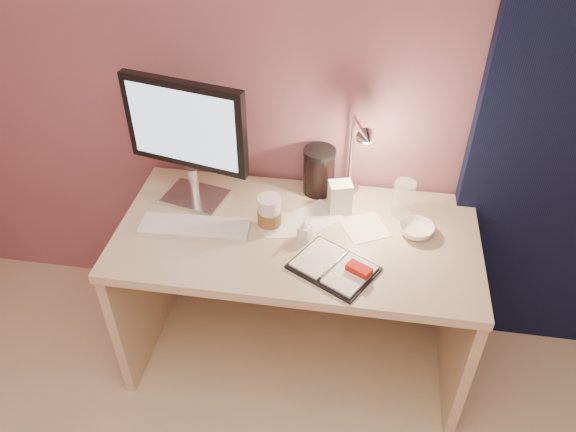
# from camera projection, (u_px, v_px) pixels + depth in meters

# --- Properties ---
(room) EXTENTS (3.50, 3.50, 3.50)m
(room) POSITION_uv_depth(u_px,v_px,m) (569.00, 120.00, 2.04)
(room) COLOR #C6B28E
(room) RESTS_ON ground
(desk) EXTENTS (1.40, 0.70, 0.73)m
(desk) POSITION_uv_depth(u_px,v_px,m) (299.00, 262.00, 2.37)
(desk) COLOR #C4B08A
(desk) RESTS_ON ground
(monitor) EXTENTS (0.50, 0.23, 0.53)m
(monitor) POSITION_uv_depth(u_px,v_px,m) (187.00, 132.00, 2.14)
(monitor) COLOR silver
(monitor) RESTS_ON desk
(keyboard) EXTENTS (0.43, 0.15, 0.02)m
(keyboard) POSITION_uv_depth(u_px,v_px,m) (194.00, 227.00, 2.19)
(keyboard) COLOR white
(keyboard) RESTS_ON desk
(planner) EXTENTS (0.35, 0.33, 0.04)m
(planner) POSITION_uv_depth(u_px,v_px,m) (336.00, 267.00, 2.01)
(planner) COLOR black
(planner) RESTS_ON desk
(paper_a) EXTENTS (0.22, 0.22, 0.00)m
(paper_a) POSITION_uv_depth(u_px,v_px,m) (317.00, 216.00, 2.25)
(paper_a) COLOR white
(paper_a) RESTS_ON desk
(paper_b) EXTENTS (0.18, 0.18, 0.00)m
(paper_b) POSITION_uv_depth(u_px,v_px,m) (286.00, 225.00, 2.21)
(paper_b) COLOR white
(paper_b) RESTS_ON desk
(paper_c) EXTENTS (0.22, 0.22, 0.00)m
(paper_c) POSITION_uv_depth(u_px,v_px,m) (365.00, 228.00, 2.19)
(paper_c) COLOR white
(paper_c) RESTS_ON desk
(coffee_cup) EXTENTS (0.09, 0.09, 0.15)m
(coffee_cup) POSITION_uv_depth(u_px,v_px,m) (269.00, 215.00, 2.15)
(coffee_cup) COLOR white
(coffee_cup) RESTS_ON desk
(clear_cup) EXTENTS (0.09, 0.09, 0.15)m
(clear_cup) POSITION_uv_depth(u_px,v_px,m) (403.00, 199.00, 2.22)
(clear_cup) COLOR white
(clear_cup) RESTS_ON desk
(bowl) EXTENTS (0.17, 0.17, 0.04)m
(bowl) POSITION_uv_depth(u_px,v_px,m) (416.00, 230.00, 2.15)
(bowl) COLOR white
(bowl) RESTS_ON desk
(lotion_bottle) EXTENTS (0.06, 0.06, 0.10)m
(lotion_bottle) POSITION_uv_depth(u_px,v_px,m) (304.00, 230.00, 2.11)
(lotion_bottle) COLOR white
(lotion_bottle) RESTS_ON desk
(dark_jar) EXTENTS (0.13, 0.13, 0.18)m
(dark_jar) POSITION_uv_depth(u_px,v_px,m) (319.00, 173.00, 2.33)
(dark_jar) COLOR black
(dark_jar) RESTS_ON desk
(product_box) EXTENTS (0.11, 0.09, 0.13)m
(product_box) POSITION_uv_depth(u_px,v_px,m) (340.00, 197.00, 2.24)
(product_box) COLOR silver
(product_box) RESTS_ON desk
(desk_lamp) EXTENTS (0.14, 0.23, 0.38)m
(desk_lamp) POSITION_uv_depth(u_px,v_px,m) (341.00, 154.00, 2.17)
(desk_lamp) COLOR silver
(desk_lamp) RESTS_ON desk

